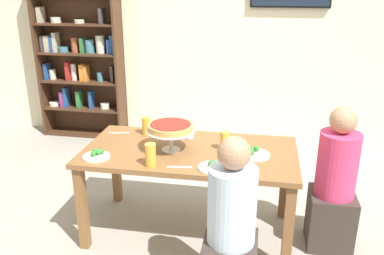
{
  "coord_description": "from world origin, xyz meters",
  "views": [
    {
      "loc": [
        0.53,
        -2.86,
        1.99
      ],
      "look_at": [
        0.0,
        0.1,
        0.89
      ],
      "focal_mm": 37.61,
      "sensor_mm": 36.0,
      "label": 1
    }
  ],
  "objects_px": {
    "salad_plate_spare": "(254,153)",
    "cutlery_fork_near": "(119,133)",
    "diner_near_right": "(231,235)",
    "beer_glass_amber_tall": "(225,141)",
    "beer_glass_amber_spare": "(151,155)",
    "deep_dish_pizza_stand": "(171,129)",
    "beer_glass_amber_short": "(147,126)",
    "salad_plate_far_diner": "(214,167)",
    "diner_head_east": "(334,189)",
    "dining_table": "(190,160)",
    "bookshelf": "(79,51)",
    "salad_plate_near_diner": "(97,155)",
    "water_glass_clear_near": "(190,132)",
    "cutlery_knife_near": "(179,167)"
  },
  "relations": [
    {
      "from": "salad_plate_spare",
      "to": "cutlery_fork_near",
      "type": "height_order",
      "value": "salad_plate_spare"
    },
    {
      "from": "diner_near_right",
      "to": "beer_glass_amber_tall",
      "type": "distance_m",
      "value": 0.83
    },
    {
      "from": "salad_plate_spare",
      "to": "beer_glass_amber_spare",
      "type": "relative_size",
      "value": 1.4
    },
    {
      "from": "beer_glass_amber_tall",
      "to": "beer_glass_amber_spare",
      "type": "relative_size",
      "value": 0.91
    },
    {
      "from": "deep_dish_pizza_stand",
      "to": "beer_glass_amber_short",
      "type": "bearing_deg",
      "value": 132.79
    },
    {
      "from": "salad_plate_spare",
      "to": "salad_plate_far_diner",
      "type": "bearing_deg",
      "value": -132.26
    },
    {
      "from": "salad_plate_far_diner",
      "to": "beer_glass_amber_short",
      "type": "distance_m",
      "value": 0.88
    },
    {
      "from": "diner_head_east",
      "to": "salad_plate_spare",
      "type": "bearing_deg",
      "value": 2.59
    },
    {
      "from": "dining_table",
      "to": "bookshelf",
      "type": "relative_size",
      "value": 0.75
    },
    {
      "from": "diner_head_east",
      "to": "beer_glass_amber_tall",
      "type": "height_order",
      "value": "diner_head_east"
    },
    {
      "from": "beer_glass_amber_tall",
      "to": "salad_plate_spare",
      "type": "bearing_deg",
      "value": -14.19
    },
    {
      "from": "dining_table",
      "to": "beer_glass_amber_spare",
      "type": "distance_m",
      "value": 0.44
    },
    {
      "from": "dining_table",
      "to": "salad_plate_near_diner",
      "type": "distance_m",
      "value": 0.72
    },
    {
      "from": "salad_plate_spare",
      "to": "water_glass_clear_near",
      "type": "distance_m",
      "value": 0.61
    },
    {
      "from": "salad_plate_far_diner",
      "to": "cutlery_fork_near",
      "type": "xyz_separation_m",
      "value": [
        -0.91,
        0.56,
        -0.02
      ]
    },
    {
      "from": "cutlery_fork_near",
      "to": "beer_glass_amber_tall",
      "type": "bearing_deg",
      "value": 156.51
    },
    {
      "from": "beer_glass_amber_spare",
      "to": "diner_near_right",
      "type": "bearing_deg",
      "value": -31.37
    },
    {
      "from": "bookshelf",
      "to": "salad_plate_spare",
      "type": "relative_size",
      "value": 9.36
    },
    {
      "from": "bookshelf",
      "to": "diner_near_right",
      "type": "xyz_separation_m",
      "value": [
        2.23,
        -2.72,
        -0.65
      ]
    },
    {
      "from": "diner_near_right",
      "to": "cutlery_knife_near",
      "type": "height_order",
      "value": "diner_near_right"
    },
    {
      "from": "beer_glass_amber_tall",
      "to": "salad_plate_near_diner",
      "type": "bearing_deg",
      "value": -161.81
    },
    {
      "from": "diner_near_right",
      "to": "diner_head_east",
      "type": "bearing_deg",
      "value": -44.92
    },
    {
      "from": "diner_near_right",
      "to": "salad_plate_far_diner",
      "type": "xyz_separation_m",
      "value": [
        -0.16,
        0.4,
        0.27
      ]
    },
    {
      "from": "diner_near_right",
      "to": "cutlery_fork_near",
      "type": "bearing_deg",
      "value": 47.9
    },
    {
      "from": "salad_plate_far_diner",
      "to": "beer_glass_amber_short",
      "type": "xyz_separation_m",
      "value": [
        -0.66,
        0.58,
        0.06
      ]
    },
    {
      "from": "salad_plate_spare",
      "to": "cutlery_knife_near",
      "type": "xyz_separation_m",
      "value": [
        -0.51,
        -0.31,
        -0.01
      ]
    },
    {
      "from": "diner_near_right",
      "to": "cutlery_knife_near",
      "type": "relative_size",
      "value": 6.39
    },
    {
      "from": "deep_dish_pizza_stand",
      "to": "water_glass_clear_near",
      "type": "height_order",
      "value": "deep_dish_pizza_stand"
    },
    {
      "from": "bookshelf",
      "to": "diner_head_east",
      "type": "relative_size",
      "value": 1.92
    },
    {
      "from": "dining_table",
      "to": "cutlery_knife_near",
      "type": "bearing_deg",
      "value": -92.51
    },
    {
      "from": "salad_plate_spare",
      "to": "beer_glass_amber_tall",
      "type": "bearing_deg",
      "value": 165.81
    },
    {
      "from": "salad_plate_near_diner",
      "to": "beer_glass_amber_short",
      "type": "distance_m",
      "value": 0.59
    },
    {
      "from": "salad_plate_spare",
      "to": "beer_glass_amber_tall",
      "type": "xyz_separation_m",
      "value": [
        -0.23,
        0.06,
        0.06
      ]
    },
    {
      "from": "beer_glass_amber_short",
      "to": "beer_glass_amber_spare",
      "type": "relative_size",
      "value": 0.91
    },
    {
      "from": "beer_glass_amber_short",
      "to": "salad_plate_far_diner",
      "type": "bearing_deg",
      "value": -41.26
    },
    {
      "from": "dining_table",
      "to": "salad_plate_near_diner",
      "type": "relative_size",
      "value": 8.14
    },
    {
      "from": "diner_head_east",
      "to": "cutlery_knife_near",
      "type": "relative_size",
      "value": 6.39
    },
    {
      "from": "salad_plate_near_diner",
      "to": "beer_glass_amber_tall",
      "type": "bearing_deg",
      "value": 18.19
    },
    {
      "from": "cutlery_knife_near",
      "to": "salad_plate_spare",
      "type": "bearing_deg",
      "value": 23.65
    },
    {
      "from": "diner_near_right",
      "to": "beer_glass_amber_short",
      "type": "xyz_separation_m",
      "value": [
        -0.82,
        0.98,
        0.33
      ]
    },
    {
      "from": "deep_dish_pizza_stand",
      "to": "cutlery_knife_near",
      "type": "bearing_deg",
      "value": -65.92
    },
    {
      "from": "salad_plate_near_diner",
      "to": "salad_plate_far_diner",
      "type": "xyz_separation_m",
      "value": [
        0.89,
        -0.04,
        0.0
      ]
    },
    {
      "from": "diner_near_right",
      "to": "water_glass_clear_near",
      "type": "height_order",
      "value": "diner_near_right"
    },
    {
      "from": "diner_head_east",
      "to": "deep_dish_pizza_stand",
      "type": "distance_m",
      "value": 1.33
    },
    {
      "from": "diner_near_right",
      "to": "cutlery_knife_near",
      "type": "xyz_separation_m",
      "value": [
        -0.41,
        0.39,
        0.25
      ]
    },
    {
      "from": "water_glass_clear_near",
      "to": "cutlery_knife_near",
      "type": "distance_m",
      "value": 0.58
    },
    {
      "from": "diner_head_east",
      "to": "cutlery_knife_near",
      "type": "xyz_separation_m",
      "value": [
        -1.13,
        -0.34,
        0.25
      ]
    },
    {
      "from": "beer_glass_amber_short",
      "to": "beer_glass_amber_tall",
      "type": "bearing_deg",
      "value": -17.89
    },
    {
      "from": "deep_dish_pizza_stand",
      "to": "bookshelf",
      "type": "bearing_deg",
      "value": 129.46
    },
    {
      "from": "beer_glass_amber_tall",
      "to": "deep_dish_pizza_stand",
      "type": "bearing_deg",
      "value": -168.66
    }
  ]
}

